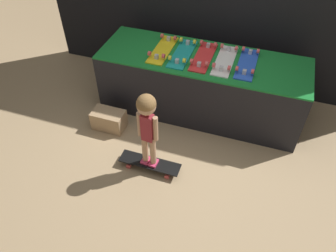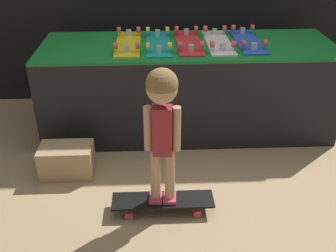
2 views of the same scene
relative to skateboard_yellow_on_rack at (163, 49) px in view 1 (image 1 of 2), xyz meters
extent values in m
plane|color=tan|center=(0.50, -0.47, -0.79)|extent=(16.00, 16.00, 0.00)
cube|color=black|center=(0.50, -0.01, -0.41)|extent=(2.44, 0.81, 0.75)
cube|color=#19752D|center=(0.50, -0.01, -0.03)|extent=(2.44, 0.81, 0.02)
cube|color=yellow|center=(0.00, 0.00, -0.01)|extent=(0.20, 0.65, 0.01)
cube|color=#B7B7BC|center=(0.00, 0.21, 0.02)|extent=(0.04, 0.04, 0.05)
cylinder|color=#D84C4C|center=(0.08, 0.21, 0.05)|extent=(0.03, 0.05, 0.05)
cylinder|color=#D84C4C|center=(-0.08, 0.21, 0.05)|extent=(0.03, 0.05, 0.05)
cube|color=#B7B7BC|center=(0.00, -0.21, 0.02)|extent=(0.04, 0.04, 0.05)
cylinder|color=#D84C4C|center=(0.08, -0.21, 0.05)|extent=(0.03, 0.05, 0.05)
cylinder|color=#D84C4C|center=(-0.08, -0.21, 0.05)|extent=(0.03, 0.05, 0.05)
cube|color=teal|center=(0.25, -0.01, -0.01)|extent=(0.20, 0.65, 0.01)
cube|color=#B7B7BC|center=(0.25, 0.20, 0.02)|extent=(0.04, 0.04, 0.05)
cylinder|color=yellow|center=(0.33, 0.20, 0.05)|extent=(0.03, 0.05, 0.05)
cylinder|color=yellow|center=(0.16, 0.20, 0.05)|extent=(0.03, 0.05, 0.05)
cube|color=#B7B7BC|center=(0.25, -0.23, 0.02)|extent=(0.04, 0.04, 0.05)
cylinder|color=yellow|center=(0.33, -0.23, 0.05)|extent=(0.03, 0.05, 0.05)
cylinder|color=yellow|center=(0.16, -0.23, 0.05)|extent=(0.03, 0.05, 0.05)
cube|color=red|center=(0.50, 0.00, -0.01)|extent=(0.20, 0.65, 0.01)
cube|color=#B7B7BC|center=(0.50, 0.22, 0.02)|extent=(0.04, 0.04, 0.05)
cylinder|color=#D84C4C|center=(0.58, 0.22, 0.05)|extent=(0.03, 0.05, 0.05)
cylinder|color=#D84C4C|center=(0.41, 0.22, 0.05)|extent=(0.03, 0.05, 0.05)
cube|color=#B7B7BC|center=(0.50, -0.21, 0.02)|extent=(0.04, 0.04, 0.05)
cylinder|color=#D84C4C|center=(0.58, -0.21, 0.05)|extent=(0.03, 0.05, 0.05)
cylinder|color=#D84C4C|center=(0.41, -0.21, 0.05)|extent=(0.03, 0.05, 0.05)
cube|color=white|center=(0.74, 0.00, -0.01)|extent=(0.20, 0.65, 0.01)
cube|color=#B7B7BC|center=(0.74, 0.22, 0.02)|extent=(0.04, 0.04, 0.05)
cylinder|color=#D84C4C|center=(0.83, 0.22, 0.05)|extent=(0.03, 0.05, 0.05)
cylinder|color=#D84C4C|center=(0.66, 0.22, 0.05)|extent=(0.03, 0.05, 0.05)
cube|color=#B7B7BC|center=(0.74, -0.21, 0.02)|extent=(0.04, 0.04, 0.05)
cylinder|color=#D84C4C|center=(0.83, -0.21, 0.05)|extent=(0.03, 0.05, 0.05)
cylinder|color=#D84C4C|center=(0.66, -0.21, 0.05)|extent=(0.03, 0.05, 0.05)
cube|color=blue|center=(0.99, 0.02, -0.01)|extent=(0.20, 0.65, 0.01)
cube|color=#B7B7BC|center=(0.99, 0.23, 0.02)|extent=(0.04, 0.04, 0.05)
cylinder|color=#D84C4C|center=(1.08, 0.23, 0.05)|extent=(0.03, 0.05, 0.05)
cylinder|color=#D84C4C|center=(0.91, 0.23, 0.05)|extent=(0.03, 0.05, 0.05)
cube|color=#B7B7BC|center=(0.99, -0.20, 0.02)|extent=(0.04, 0.04, 0.05)
cylinder|color=#D84C4C|center=(1.08, -0.20, 0.05)|extent=(0.03, 0.05, 0.05)
cylinder|color=#D84C4C|center=(0.91, -0.20, 0.05)|extent=(0.03, 0.05, 0.05)
cube|color=black|center=(0.24, -1.13, -0.70)|extent=(0.67, 0.17, 0.01)
cube|color=#B7B7BC|center=(0.46, -1.13, -0.74)|extent=(0.04, 0.04, 0.05)
cylinder|color=#D84C4C|center=(0.46, -1.06, -0.76)|extent=(0.05, 0.03, 0.05)
cylinder|color=#D84C4C|center=(0.46, -1.21, -0.76)|extent=(0.05, 0.03, 0.05)
cube|color=#B7B7BC|center=(0.02, -1.13, -0.74)|extent=(0.04, 0.04, 0.05)
cylinder|color=#D84C4C|center=(0.02, -1.06, -0.76)|extent=(0.05, 0.03, 0.05)
cylinder|color=#D84C4C|center=(0.02, -1.21, -0.76)|extent=(0.05, 0.03, 0.05)
cube|color=#E03D6B|center=(0.29, -1.14, -0.68)|extent=(0.09, 0.12, 0.03)
cylinder|color=tan|center=(0.29, -1.14, -0.49)|extent=(0.06, 0.06, 0.36)
cube|color=#E03D6B|center=(0.20, -1.13, -0.68)|extent=(0.09, 0.12, 0.03)
cylinder|color=tan|center=(0.20, -1.13, -0.49)|extent=(0.06, 0.06, 0.36)
cube|color=maroon|center=(0.24, -1.13, -0.18)|extent=(0.12, 0.09, 0.32)
cylinder|color=tan|center=(0.33, -1.14, -0.16)|extent=(0.05, 0.05, 0.29)
cylinder|color=tan|center=(0.16, -1.13, -0.16)|extent=(0.05, 0.05, 0.29)
sphere|color=tan|center=(0.24, -1.13, 0.10)|extent=(0.18, 0.18, 0.18)
sphere|color=olive|center=(0.24, -1.13, 0.12)|extent=(0.19, 0.19, 0.19)
cube|color=tan|center=(-0.46, -0.69, -0.67)|extent=(0.39, 0.23, 0.24)
camera|label=1|loc=(1.16, -3.21, 2.02)|focal=35.00mm
camera|label=2|loc=(0.19, -3.13, 1.00)|focal=42.00mm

